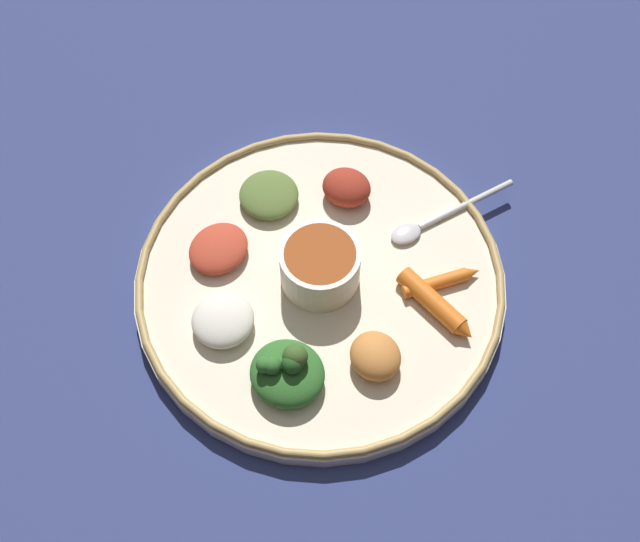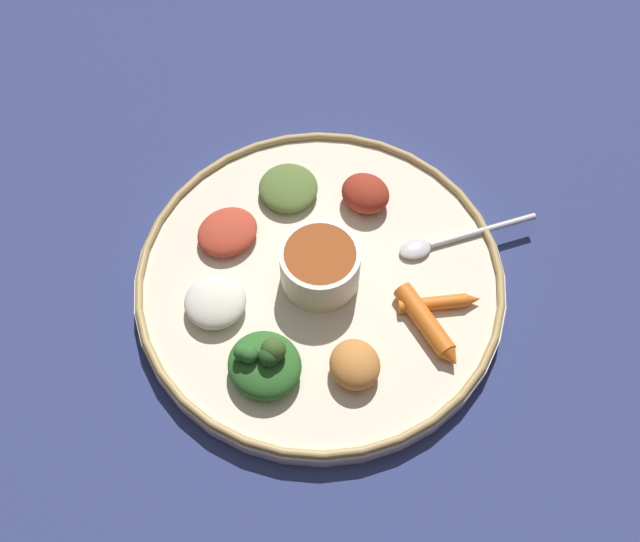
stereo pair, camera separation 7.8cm
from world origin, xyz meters
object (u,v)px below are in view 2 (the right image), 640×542
object	(u,v)px
carrot_near_spoon	(428,325)
carrot_outer	(439,303)
spoon	(446,241)
greens_pile	(265,363)
center_bowl	(320,265)

from	to	relation	value
carrot_near_spoon	carrot_outer	distance (m)	0.03
spoon	carrot_outer	distance (m)	0.08
spoon	greens_pile	distance (m)	0.24
center_bowl	greens_pile	distance (m)	0.12
spoon	carrot_outer	size ratio (longest dim) A/B	1.86
spoon	carrot_outer	world-z (taller)	carrot_outer
carrot_near_spoon	greens_pile	bearing A→B (deg)	172.29
center_bowl	greens_pile	xyz separation A→B (m)	(-0.09, -0.07, -0.01)
carrot_near_spoon	spoon	bearing A→B (deg)	51.86
center_bowl	carrot_outer	world-z (taller)	center_bowl
center_bowl	spoon	world-z (taller)	center_bowl
carrot_near_spoon	carrot_outer	xyz separation A→B (m)	(0.02, 0.02, -0.00)
center_bowl	greens_pile	size ratio (longest dim) A/B	0.87
greens_pile	carrot_near_spoon	world-z (taller)	greens_pile
carrot_near_spoon	carrot_outer	world-z (taller)	carrot_near_spoon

